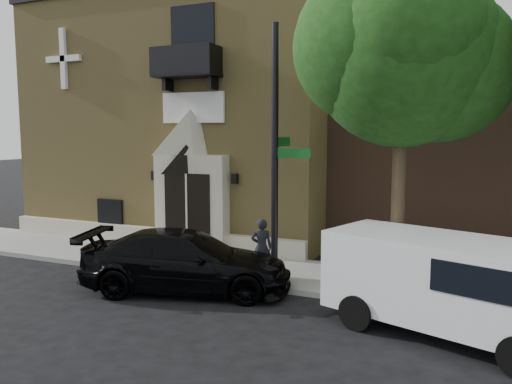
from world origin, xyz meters
TOP-DOWN VIEW (x-y plane):
  - ground at (0.00, 0.00)m, footprint 120.00×120.00m
  - sidewalk at (1.00, 1.50)m, footprint 42.00×3.00m
  - church at (-2.99, 7.95)m, footprint 12.20×11.01m
  - street_tree_left at (6.03, 0.35)m, footprint 4.97×4.38m
  - black_sedan at (0.92, -0.76)m, footprint 5.78×3.62m
  - cargo_van at (7.45, -1.26)m, footprint 5.20×3.36m
  - street_sign at (3.00, 0.22)m, footprint 1.05×1.05m
  - fire_hydrant at (6.66, 0.20)m, footprint 0.48×0.38m
  - planter at (-1.02, 2.36)m, footprint 0.61×0.53m
  - pedestrian_near at (2.36, 0.83)m, footprint 0.68×0.58m

SIDE VIEW (x-z plane):
  - ground at x=0.00m, z-range 0.00..0.00m
  - sidewalk at x=1.00m, z-range 0.00..0.15m
  - planter at x=-1.02m, z-range 0.15..0.82m
  - fire_hydrant at x=6.66m, z-range 0.14..0.98m
  - black_sedan at x=0.92m, z-range 0.00..1.56m
  - pedestrian_near at x=2.36m, z-range 0.15..1.74m
  - cargo_van at x=7.45m, z-range 0.12..2.10m
  - street_sign at x=3.00m, z-range 0.17..6.77m
  - church at x=-2.99m, z-range -0.02..9.28m
  - street_tree_left at x=6.03m, z-range 1.98..9.75m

